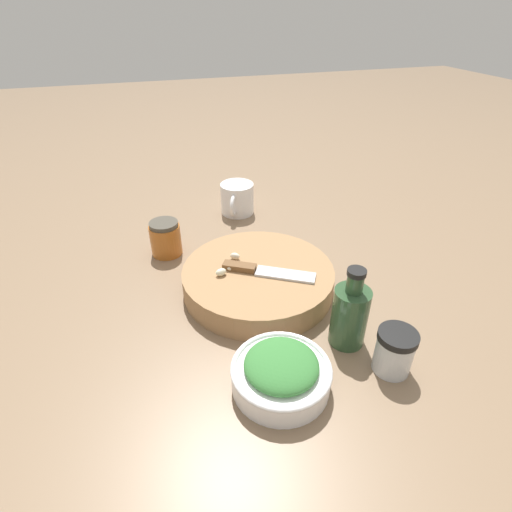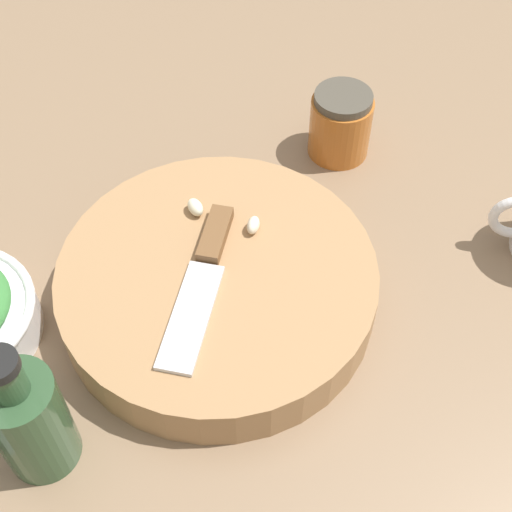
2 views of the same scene
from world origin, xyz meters
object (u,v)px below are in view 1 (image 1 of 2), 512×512
honey_jar (166,238)px  coffee_mug (237,199)px  chef_knife (262,271)px  spice_jar (394,351)px  garlic_cloves (228,265)px  cutting_board (258,279)px  oil_bottle (350,314)px  herb_bowl (281,373)px

honey_jar → coffee_mug: bearing=125.6°
chef_knife → spice_jar: bearing=59.8°
garlic_cloves → spice_jar: size_ratio=0.86×
cutting_board → chef_knife: (0.01, 0.00, 0.03)m
cutting_board → oil_bottle: size_ratio=2.02×
garlic_cloves → honey_jar: bearing=-149.1°
chef_knife → coffee_mug: 0.37m
coffee_mug → oil_bottle: (0.54, 0.05, 0.02)m
honey_jar → garlic_cloves: bearing=30.9°
herb_bowl → coffee_mug: (-0.60, 0.09, 0.01)m
chef_knife → coffee_mug: coffee_mug is taller
honey_jar → oil_bottle: oil_bottle is taller
honey_jar → chef_knife: bearing=38.2°
cutting_board → honey_jar: honey_jar is taller
garlic_cloves → cutting_board: bearing=70.3°
herb_bowl → garlic_cloves: bearing=-176.8°
herb_bowl → oil_bottle: size_ratio=1.02×
herb_bowl → honey_jar: (-0.45, -0.12, 0.01)m
chef_knife → honey_jar: size_ratio=2.09×
spice_jar → coffee_mug: 0.63m
chef_knife → herb_bowl: bearing=19.8°
herb_bowl → spice_jar: 0.19m
chef_knife → garlic_cloves: bearing=-88.8°
garlic_cloves → honey_jar: 0.21m
spice_jar → oil_bottle: (-0.08, -0.04, 0.02)m
herb_bowl → chef_knife: bearing=168.8°
spice_jar → coffee_mug: bearing=-171.7°
chef_knife → coffee_mug: size_ratio=1.47×
chef_knife → spice_jar: spice_jar is taller
chef_knife → spice_jar: 0.29m
herb_bowl → oil_bottle: 0.16m
garlic_cloves → coffee_mug: coffee_mug is taller
spice_jar → coffee_mug: size_ratio=0.66×
cutting_board → spice_jar: bearing=28.1°
garlic_cloves → honey_jar: (-0.18, -0.11, -0.02)m
herb_bowl → spice_jar: (0.02, 0.19, 0.01)m
cutting_board → garlic_cloves: (-0.02, -0.06, 0.03)m
chef_knife → spice_jar: (0.25, 0.14, -0.02)m
spice_jar → honey_jar: 0.56m
garlic_cloves → chef_knife: bearing=60.2°
garlic_cloves → spice_jar: (0.29, 0.20, -0.02)m
herb_bowl → coffee_mug: size_ratio=1.33×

